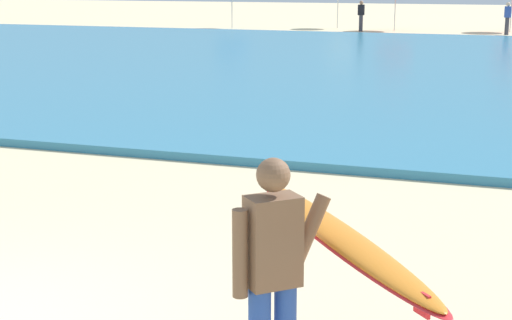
% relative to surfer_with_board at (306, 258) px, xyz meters
% --- Properties ---
extents(sea, '(120.00, 28.00, 0.14)m').
position_rel_surfer_with_board_xyz_m(sea, '(-2.79, 20.39, -0.96)').
color(sea, teal).
rests_on(sea, ground).
extents(surfer_with_board, '(1.86, 1.94, 1.73)m').
position_rel_surfer_with_board_xyz_m(surfer_with_board, '(0.00, 0.00, 0.00)').
color(surfer_with_board, '#284CA3').
rests_on(surfer_with_board, ground).
extents(beachgoer_near_row_left, '(0.32, 0.20, 1.58)m').
position_rel_surfer_with_board_xyz_m(beachgoer_near_row_left, '(-0.36, 36.97, -0.19)').
color(beachgoer_near_row_left, '#383842').
rests_on(beachgoer_near_row_left, ground).
extents(beachgoer_near_row_mid, '(0.32, 0.20, 1.58)m').
position_rel_surfer_with_board_xyz_m(beachgoer_near_row_mid, '(-7.64, 36.94, -0.19)').
color(beachgoer_near_row_mid, '#383842').
rests_on(beachgoer_near_row_mid, ground).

